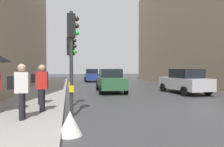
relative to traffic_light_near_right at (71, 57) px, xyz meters
name	(u,v)px	position (x,y,z in m)	size (l,w,h in m)	color
ground_plane	(209,111)	(5.67, -2.11, -2.30)	(120.00, 120.00, 0.00)	#38383A
sidewalk_kerb	(41,95)	(-1.83, 3.89, -2.22)	(3.02, 40.00, 0.16)	gray
traffic_light_near_right	(71,57)	(0.00, 0.00, 0.00)	(0.45, 0.33, 3.34)	#2D2D2D
traffic_light_near_left	(72,44)	(0.00, -1.96, 0.35)	(0.43, 0.25, 3.85)	#2D2D2D
car_blue_van	(92,75)	(3.05, 17.82, -1.43)	(2.18, 4.28, 1.76)	navy
car_green_estate	(111,80)	(3.02, 5.35, -1.43)	(2.25, 4.32, 1.76)	#2D6038
car_red_sedan	(114,73)	(8.48, 27.51, -1.43)	(2.14, 4.26, 1.76)	red
car_silver_hatchback	(184,81)	(8.04, 3.31, -1.43)	(2.14, 4.26, 1.76)	#BCBCC1
pedestrian_with_grey_backpack	(40,82)	(-1.41, 0.20, -1.14)	(0.66, 0.48, 1.77)	black
pedestrian_with_black_backpack	(20,88)	(-1.62, -2.52, -1.14)	(0.61, 0.36, 1.77)	black
pedestrian_in_red_jacket	(42,86)	(-1.11, -1.42, -1.17)	(0.42, 0.36, 1.77)	black
warning_sign_triangle	(70,123)	(-0.10, -3.89, -1.98)	(0.64, 0.64, 0.65)	silver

